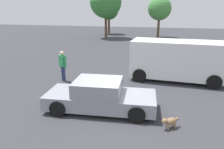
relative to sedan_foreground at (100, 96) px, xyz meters
name	(u,v)px	position (x,y,z in m)	size (l,w,h in m)	color
ground_plane	(110,109)	(0.37, 0.11, -0.58)	(80.00, 80.00, 0.00)	#38383D
sedan_foreground	(100,96)	(0.00, 0.00, 0.00)	(4.54, 2.12, 1.27)	gray
dog	(170,121)	(2.76, -0.83, -0.32)	(0.58, 0.49, 0.42)	olive
van_white	(176,59)	(3.18, 4.65, 0.64)	(5.17, 2.39, 2.27)	white
pedestrian	(63,63)	(-3.04, 2.92, 0.47)	(0.50, 0.41, 1.75)	navy
tree_back_left	(106,2)	(-5.44, 21.33, 4.20)	(4.26, 4.26, 6.92)	brown
tree_back_center	(109,10)	(-6.21, 26.08, 3.15)	(3.07, 3.07, 5.29)	brown
tree_back_right	(160,9)	(1.65, 23.67, 3.34)	(3.20, 3.20, 5.55)	brown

